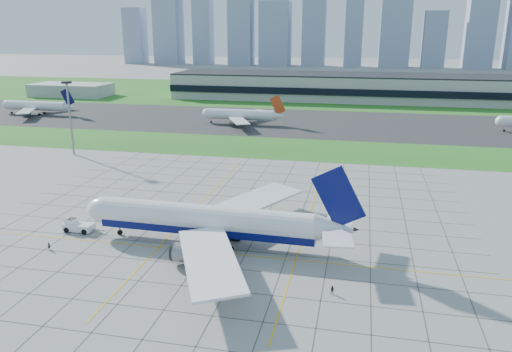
{
  "coord_description": "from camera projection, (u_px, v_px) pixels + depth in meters",
  "views": [
    {
      "loc": [
        28.81,
        -88.85,
        42.62
      ],
      "look_at": [
        3.57,
        29.0,
        7.0
      ],
      "focal_mm": 35.0,
      "sensor_mm": 36.0,
      "label": 1
    }
  ],
  "objects": [
    {
      "name": "asphalt_taxiway",
      "position": [
        300.0,
        122.0,
        237.14
      ],
      "size": [
        700.0,
        75.0,
        0.04
      ],
      "primitive_type": "cube",
      "color": "#383838",
      "rests_on": "ground"
    },
    {
      "name": "grass_far",
      "position": [
        320.0,
        94.0,
        340.29
      ],
      "size": [
        700.0,
        145.0,
        0.04
      ],
      "primitive_type": "cube",
      "color": "#24641C",
      "rests_on": "ground"
    },
    {
      "name": "pushback_tug",
      "position": [
        77.0,
        226.0,
        109.23
      ],
      "size": [
        9.56,
        3.5,
        2.65
      ],
      "rotation": [
        0.0,
        0.0,
        -0.03
      ],
      "color": "white",
      "rests_on": "ground"
    },
    {
      "name": "distant_jet_0",
      "position": [
        37.0,
        106.0,
        257.24
      ],
      "size": [
        39.19,
        42.66,
        14.08
      ],
      "color": "white",
      "rests_on": "ground"
    },
    {
      "name": "apron_markings",
      "position": [
        226.0,
        227.0,
        111.49
      ],
      "size": [
        120.0,
        130.0,
        0.03
      ],
      "color": "#474744",
      "rests_on": "ground"
    },
    {
      "name": "light_mast",
      "position": [
        69.0,
        109.0,
        171.61
      ],
      "size": [
        2.5,
        2.5,
        25.6
      ],
      "color": "gray",
      "rests_on": "ground"
    },
    {
      "name": "terminal",
      "position": [
        382.0,
        88.0,
        306.46
      ],
      "size": [
        260.0,
        43.0,
        15.8
      ],
      "color": "#B7B7B2",
      "rests_on": "ground"
    },
    {
      "name": "ground",
      "position": [
        209.0,
        248.0,
        101.18
      ],
      "size": [
        1400.0,
        1400.0,
        0.0
      ],
      "primitive_type": "plane",
      "color": "#989893",
      "rests_on": "ground"
    },
    {
      "name": "crew_far",
      "position": [
        332.0,
        290.0,
        83.08
      ],
      "size": [
        0.89,
        0.77,
        1.58
      ],
      "primitive_type": "imported",
      "rotation": [
        0.0,
        0.0,
        -0.25
      ],
      "color": "black",
      "rests_on": "ground"
    },
    {
      "name": "airliner",
      "position": [
        209.0,
        221.0,
        101.53
      ],
      "size": [
        58.63,
        59.38,
        18.45
      ],
      "rotation": [
        0.0,
        0.0,
        -0.03
      ],
      "color": "white",
      "rests_on": "ground"
    },
    {
      "name": "service_block",
      "position": [
        71.0,
        90.0,
        329.1
      ],
      "size": [
        50.0,
        25.0,
        8.0
      ],
      "primitive_type": "cube",
      "color": "#B7B7B2",
      "rests_on": "ground"
    },
    {
      "name": "city_skyline",
      "position": [
        335.0,
        14.0,
        573.8
      ],
      "size": [
        523.0,
        32.4,
        160.0
      ],
      "color": "#8897B2",
      "rests_on": "ground"
    },
    {
      "name": "grass_median",
      "position": [
        281.0,
        148.0,
        185.57
      ],
      "size": [
        700.0,
        35.0,
        0.04
      ],
      "primitive_type": "cube",
      "color": "#24641C",
      "rests_on": "ground"
    },
    {
      "name": "distant_jet_1",
      "position": [
        241.0,
        115.0,
        231.02
      ],
      "size": [
        37.21,
        42.66,
        14.08
      ],
      "color": "white",
      "rests_on": "ground"
    },
    {
      "name": "crew_near",
      "position": [
        49.0,
        246.0,
        99.98
      ],
      "size": [
        0.66,
        0.67,
        1.56
      ],
      "primitive_type": "imported",
      "rotation": [
        0.0,
        0.0,
        0.8
      ],
      "color": "black",
      "rests_on": "ground"
    }
  ]
}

